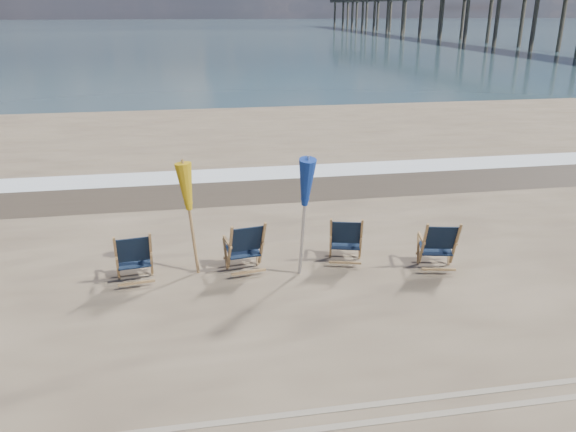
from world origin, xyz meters
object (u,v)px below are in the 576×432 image
object	(u,v)px
umbrella_blue	(304,186)
fishing_pier	(459,7)
beach_chair_1	(262,246)
umbrella_yellow	(189,193)
beach_chair_2	(361,241)
beach_chair_0	(151,256)
beach_chair_3	(455,246)

from	to	relation	value
umbrella_blue	fishing_pier	distance (m)	81.97
umbrella_blue	fishing_pier	size ratio (longest dim) A/B	0.02
beach_chair_1	umbrella_yellow	distance (m)	1.62
fishing_pier	beach_chair_2	bearing A→B (deg)	-116.91
beach_chair_1	umbrella_yellow	xyz separation A→B (m)	(-1.25, 0.22, 1.01)
beach_chair_0	beach_chair_2	bearing A→B (deg)	173.85
beach_chair_2	umbrella_blue	size ratio (longest dim) A/B	0.44
beach_chair_2	fishing_pier	size ratio (longest dim) A/B	0.01
beach_chair_1	beach_chair_3	world-z (taller)	beach_chair_1
beach_chair_3	umbrella_yellow	bearing A→B (deg)	2.19
beach_chair_1	beach_chair_3	bearing A→B (deg)	161.36
beach_chair_1	umbrella_blue	world-z (taller)	umbrella_blue
beach_chair_0	beach_chair_2	xyz separation A→B (m)	(3.83, 0.06, -0.01)
fishing_pier	beach_chair_0	bearing A→B (deg)	-119.25
beach_chair_0	beach_chair_2	world-z (taller)	beach_chair_0
beach_chair_2	beach_chair_3	size ratio (longest dim) A/B	0.98
beach_chair_2	fishing_pier	xyz separation A→B (m)	(36.70, 72.31, 4.14)
beach_chair_1	beach_chair_2	distance (m)	1.86
beach_chair_3	fishing_pier	size ratio (longest dim) A/B	0.01
beach_chair_2	umbrella_yellow	xyz separation A→B (m)	(-3.11, 0.26, 1.04)
beach_chair_2	umbrella_blue	distance (m)	1.74
beach_chair_1	fishing_pier	xyz separation A→B (m)	(38.56, 72.28, 4.12)
beach_chair_2	beach_chair_3	world-z (taller)	beach_chair_3
umbrella_yellow	umbrella_blue	size ratio (longest dim) A/B	0.90
beach_chair_0	umbrella_yellow	distance (m)	1.30
beach_chair_0	beach_chair_1	world-z (taller)	beach_chair_1
beach_chair_0	fishing_pier	world-z (taller)	fishing_pier
beach_chair_2	umbrella_blue	bearing A→B (deg)	30.30
beach_chair_1	umbrella_blue	distance (m)	1.44
umbrella_blue	fishing_pier	bearing A→B (deg)	62.46
beach_chair_2	umbrella_yellow	distance (m)	3.29
beach_chair_2	beach_chair_3	distance (m)	1.71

